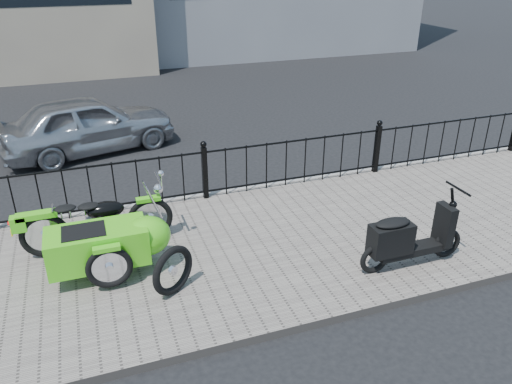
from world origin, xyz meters
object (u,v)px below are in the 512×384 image
object	(u,v)px
motorcycle_sidecar	(111,238)
scooter	(407,239)
spare_tire	(173,271)
sedan_car	(88,124)

from	to	relation	value
motorcycle_sidecar	scooter	xyz separation A→B (m)	(3.84, -1.34, -0.04)
scooter	spare_tire	xyz separation A→B (m)	(-3.16, 0.48, -0.09)
motorcycle_sidecar	scooter	distance (m)	4.07
spare_tire	sedan_car	xyz separation A→B (m)	(-0.72, 6.00, 0.19)
spare_tire	motorcycle_sidecar	bearing A→B (deg)	128.51
spare_tire	sedan_car	distance (m)	6.05
motorcycle_sidecar	scooter	bearing A→B (deg)	-19.16
motorcycle_sidecar	scooter	size ratio (longest dim) A/B	1.39
scooter	spare_tire	distance (m)	3.20
motorcycle_sidecar	spare_tire	distance (m)	1.10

